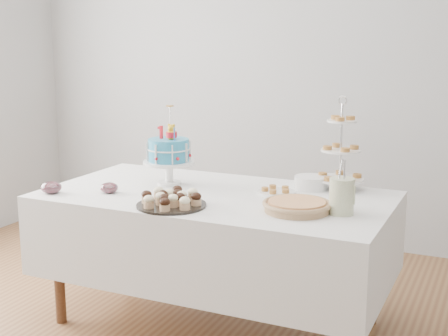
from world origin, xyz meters
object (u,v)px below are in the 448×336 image
at_px(pie, 297,205).
at_px(jam_bowl_b, 109,188).
at_px(table, 216,233).
at_px(jam_bowl_a, 51,188).
at_px(birthday_cake, 169,164).
at_px(tiered_stand, 341,151).
at_px(utensil_pitcher, 342,195).
at_px(pastry_plate, 276,191).
at_px(plate_stack, 311,183).
at_px(cupcake_tray, 171,199).

bearing_deg(pie, jam_bowl_b, -176.13).
height_order(table, pie, pie).
bearing_deg(jam_bowl_a, jam_bowl_b, 26.08).
distance_m(birthday_cake, jam_bowl_b, 0.39).
distance_m(birthday_cake, tiered_stand, 1.00).
relative_size(birthday_cake, utensil_pitcher, 1.70).
distance_m(tiered_stand, pastry_plate, 0.44).
bearing_deg(pie, table, 163.44).
relative_size(tiered_stand, utensil_pitcher, 1.94).
distance_m(tiered_stand, jam_bowl_a, 1.64).
height_order(table, pastry_plate, pastry_plate).
xyz_separation_m(pastry_plate, utensil_pitcher, (0.44, -0.26, 0.08)).
xyz_separation_m(birthday_cake, tiered_stand, (0.94, 0.31, 0.10)).
bearing_deg(pastry_plate, jam_bowl_b, -155.55).
bearing_deg(pie, jam_bowl_a, -171.09).
bearing_deg(plate_stack, birthday_cake, -162.72).
xyz_separation_m(cupcake_tray, jam_bowl_a, (-0.75, -0.04, -0.01)).
bearing_deg(birthday_cake, pastry_plate, 11.92).
height_order(birthday_cake, utensil_pitcher, birthday_cake).
bearing_deg(plate_stack, table, -142.97).
bearing_deg(jam_bowl_a, tiered_stand, 28.19).
distance_m(table, pastry_plate, 0.42).
relative_size(plate_stack, jam_bowl_a, 1.64).
bearing_deg(pastry_plate, plate_stack, 50.64).
xyz_separation_m(tiered_stand, pastry_plate, (-0.30, -0.24, -0.21)).
bearing_deg(birthday_cake, tiered_stand, 24.05).
height_order(birthday_cake, pie, birthday_cake).
distance_m(plate_stack, jam_bowl_a, 1.47).
bearing_deg(pie, utensil_pitcher, 13.37).
height_order(tiered_stand, pastry_plate, tiered_stand).
relative_size(jam_bowl_a, utensil_pitcher, 0.42).
bearing_deg(pie, tiered_stand, 82.59).
height_order(cupcake_tray, pastry_plate, cupcake_tray).
relative_size(cupcake_tray, pie, 1.05).
xyz_separation_m(jam_bowl_b, utensil_pitcher, (1.29, 0.12, 0.07)).
bearing_deg(tiered_stand, table, -146.12).
bearing_deg(jam_bowl_a, pastry_plate, 24.86).
bearing_deg(utensil_pitcher, jam_bowl_b, -166.65).
relative_size(jam_bowl_a, jam_bowl_b, 1.14).
distance_m(table, pie, 0.60).
distance_m(jam_bowl_b, utensil_pitcher, 1.29).
bearing_deg(plate_stack, pie, -80.91).
height_order(cupcake_tray, jam_bowl_a, cupcake_tray).
relative_size(tiered_stand, plate_stack, 2.83).
distance_m(pie, pastry_plate, 0.39).
bearing_deg(jam_bowl_a, plate_stack, 28.76).
distance_m(birthday_cake, cupcake_tray, 0.50).
xyz_separation_m(table, tiered_stand, (0.60, 0.40, 0.45)).
xyz_separation_m(cupcake_tray, jam_bowl_b, (-0.46, 0.10, -0.01)).
distance_m(pastry_plate, utensil_pitcher, 0.52).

